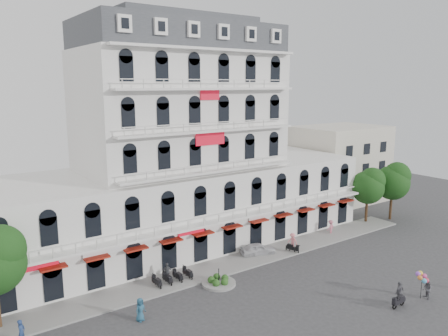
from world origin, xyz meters
TOP-DOWN VIEW (x-y plane):
  - ground at (0.00, 0.00)m, footprint 120.00×120.00m
  - sidewalk at (0.00, 9.00)m, footprint 53.00×4.00m
  - main_building at (0.00, 18.00)m, footprint 45.00×15.00m
  - flank_building_east at (30.00, 20.00)m, footprint 14.00×10.00m
  - traffic_island at (-3.00, 6.00)m, footprint 3.20×3.20m
  - parked_scooter_row at (-6.35, 8.80)m, footprint 4.40×1.80m
  - tree_east_inner at (24.05, 9.98)m, footprint 4.40×4.37m
  - tree_east_outer at (28.05, 8.98)m, footprint 4.65×4.65m
  - parked_car at (4.63, 9.50)m, footprint 4.25×2.72m
  - rider_northeast at (6.96, -6.19)m, footprint 1.70×0.47m
  - rider_center at (8.15, 7.78)m, footprint 0.98×1.67m
  - pedestrian_left at (-11.68, 4.31)m, footprint 1.09×0.90m
  - pedestrian_mid at (-6.54, 9.50)m, footprint 1.11×0.88m
  - pedestrian_right at (16.36, 9.50)m, footprint 1.27×0.84m
  - pedestrian_far at (-20.00, 6.30)m, footprint 0.77×0.82m
  - balloon_vendor at (10.18, -6.60)m, footprint 1.47×1.35m

SIDE VIEW (x-z plane):
  - ground at x=0.00m, z-range 0.00..0.00m
  - parked_scooter_row at x=-6.35m, z-range -0.55..0.55m
  - sidewalk at x=0.00m, z-range 0.00..0.16m
  - traffic_island at x=-3.00m, z-range -0.54..1.06m
  - parked_car at x=4.63m, z-range 0.00..1.35m
  - pedestrian_mid at x=-6.54m, z-range 0.00..1.76m
  - pedestrian_right at x=16.36m, z-range 0.00..1.84m
  - pedestrian_far at x=-20.00m, z-range 0.00..1.88m
  - pedestrian_left at x=-11.68m, z-range 0.00..1.91m
  - rider_northeast at x=6.96m, z-range 0.00..2.31m
  - rider_center at x=8.15m, z-range 0.08..2.38m
  - balloon_vendor at x=10.18m, z-range 0.04..2.49m
  - tree_east_inner at x=24.05m, z-range 1.43..9.00m
  - tree_east_outer at x=28.05m, z-range 1.52..9.58m
  - flank_building_east at x=30.00m, z-range 0.00..12.00m
  - main_building at x=0.00m, z-range -2.94..22.86m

